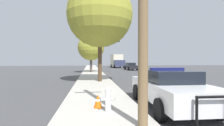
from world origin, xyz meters
TOP-DOWN VIEW (x-y plane):
  - ground_plane at (0.00, 0.00)m, footprint 110.00×110.00m
  - sidewalk_left at (-5.10, 0.00)m, footprint 3.00×110.00m
  - police_car at (-2.33, -0.82)m, footprint 2.26×5.14m
  - fire_hydrant at (-4.86, -1.57)m, footprint 0.48×0.21m
  - traffic_light at (-3.67, 18.43)m, footprint 4.40×0.35m
  - car_background_oncoming at (2.41, 25.79)m, footprint 2.03×4.52m
  - box_truck at (1.50, 37.53)m, footprint 2.94×7.44m
  - tree_sidewalk_mid at (-5.32, 18.86)m, footprint 3.95×3.95m
  - tree_sidewalk_near at (-4.65, 7.05)m, footprint 5.42×5.42m
  - traffic_cone at (-5.18, -1.06)m, footprint 0.31×0.31m

SIDE VIEW (x-z plane):
  - ground_plane at x=0.00m, z-range 0.00..0.00m
  - sidewalk_left at x=-5.10m, z-range 0.00..0.13m
  - traffic_cone at x=-5.18m, z-range 0.13..0.64m
  - fire_hydrant at x=-4.86m, z-range 0.16..0.97m
  - car_background_oncoming at x=2.41m, z-range 0.04..1.45m
  - police_car at x=-2.33m, z-range 0.01..1.58m
  - box_truck at x=1.50m, z-range 0.08..3.47m
  - tree_sidewalk_mid at x=-5.32m, z-range 0.98..6.66m
  - traffic_light at x=-3.67m, z-range 1.30..6.87m
  - tree_sidewalk_near at x=-4.65m, z-range 1.53..9.78m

